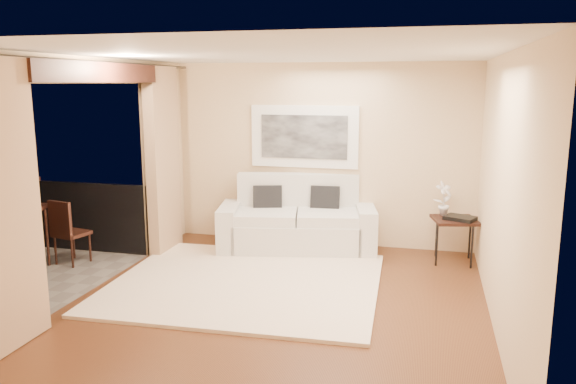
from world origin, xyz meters
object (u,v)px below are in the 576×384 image
(sofa, at_px, (297,223))
(balcony_chair_far, at_px, (66,228))
(side_table, at_px, (455,223))
(bistro_table, at_px, (11,215))
(ice_bucket, at_px, (5,198))
(orchid, at_px, (444,198))

(sofa, height_order, balcony_chair_far, sofa)
(balcony_chair_far, bearing_deg, side_table, -151.80)
(sofa, height_order, side_table, sofa)
(side_table, height_order, balcony_chair_far, balcony_chair_far)
(sofa, xyz_separation_m, side_table, (2.21, -0.10, 0.17))
(bistro_table, bearing_deg, ice_bucket, 144.37)
(orchid, bearing_deg, bistro_table, -160.29)
(sofa, relative_size, side_table, 3.55)
(side_table, distance_m, orchid, 0.37)
(sofa, bearing_deg, bistro_table, -162.17)
(sofa, relative_size, orchid, 5.02)
(orchid, bearing_deg, side_table, -46.50)
(sofa, distance_m, balcony_chair_far, 3.19)
(bistro_table, xyz_separation_m, balcony_chair_far, (0.52, 0.37, -0.24))
(sofa, distance_m, bistro_table, 3.83)
(ice_bucket, bearing_deg, bistro_table, -35.63)
(sofa, xyz_separation_m, ice_bucket, (-3.52, -1.73, 0.55))
(orchid, xyz_separation_m, bistro_table, (-5.38, -1.93, -0.10))
(sofa, distance_m, side_table, 2.22)
(balcony_chair_far, bearing_deg, ice_bucket, 31.04)
(orchid, relative_size, balcony_chair_far, 0.53)
(side_table, height_order, ice_bucket, ice_bucket)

